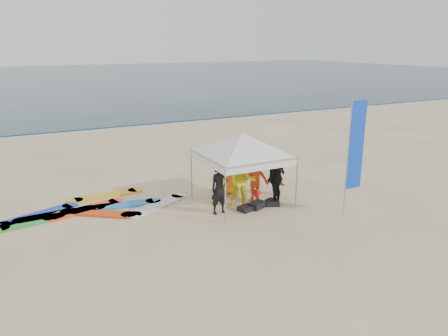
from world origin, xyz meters
name	(u,v)px	position (x,y,z in m)	size (l,w,h in m)	color
ground	(270,225)	(0.00, 0.00, 0.00)	(120.00, 120.00, 0.00)	beige
ocean	(49,80)	(0.00, 60.00, 0.04)	(160.00, 84.00, 0.08)	#0C2633
shoreline_foam	(121,127)	(0.00, 18.20, 0.00)	(160.00, 1.20, 0.01)	silver
person_black_a	(219,189)	(-0.94, 1.59, 0.84)	(0.61, 0.40, 1.68)	black
person_yellow	(242,181)	(-0.05, 1.68, 0.94)	(0.92, 0.71, 1.88)	yellow
person_orange_a	(255,179)	(0.69, 2.08, 0.82)	(1.06, 0.61, 1.64)	red
person_black_b	(276,177)	(1.21, 1.53, 0.97)	(1.13, 0.47, 1.93)	black
person_orange_b	(230,170)	(0.27, 3.17, 0.92)	(0.90, 0.58, 1.83)	orange
person_seated	(277,183)	(1.78, 2.26, 0.44)	(0.82, 0.26, 0.88)	#D15412
canopy_tent	(243,134)	(0.19, 2.10, 2.47)	(3.77, 3.77, 2.84)	#A5A5A8
feather_flag	(355,147)	(2.89, -0.36, 2.25)	(0.64, 0.04, 3.82)	#A5A5A8
marker_pennant	(259,193)	(0.53, 1.52, 0.49)	(0.28, 0.28, 0.64)	#A5A5A8
gear_pile	(260,205)	(0.49, 1.41, 0.10)	(1.59, 0.56, 0.22)	black
surfboard_spread	(90,209)	(-4.70, 3.80, 0.04)	(6.00, 2.88, 0.07)	#F6441D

